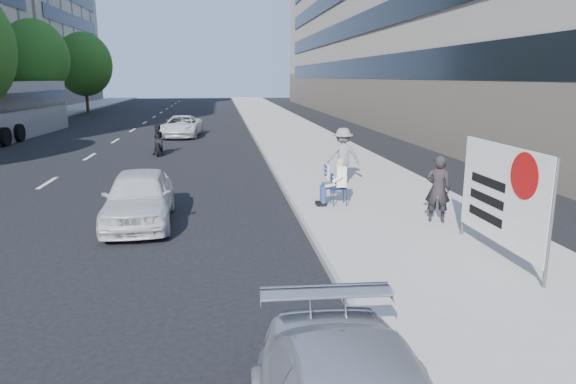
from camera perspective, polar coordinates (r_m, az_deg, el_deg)
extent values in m
plane|color=black|center=(10.96, -4.49, -6.51)|extent=(160.00, 160.00, 0.00)
cube|color=gray|center=(30.87, 0.95, 6.15)|extent=(5.00, 120.00, 0.15)
cylinder|color=#382616|center=(42.50, -25.88, 8.61)|extent=(0.30, 0.30, 2.97)
ellipsoid|color=#234A13|center=(42.46, -26.34, 13.18)|extent=(4.80, 4.80, 5.52)
cylinder|color=#382616|center=(55.96, -21.43, 9.51)|extent=(0.30, 0.30, 2.62)
ellipsoid|color=#234A13|center=(55.93, -21.72, 13.05)|extent=(5.40, 5.40, 6.21)
cylinder|color=navy|center=(13.93, 5.10, -0.73)|extent=(0.02, 0.02, 0.45)
cylinder|color=navy|center=(14.01, 6.54, -0.68)|extent=(0.02, 0.02, 0.45)
cylinder|color=navy|center=(14.27, 4.79, -0.40)|extent=(0.02, 0.02, 0.45)
cylinder|color=navy|center=(14.35, 6.19, -0.35)|extent=(0.02, 0.02, 0.45)
cube|color=navy|center=(14.09, 5.68, 0.41)|extent=(0.40, 0.40, 0.03)
cube|color=navy|center=(14.23, 5.52, 1.30)|extent=(0.40, 0.02, 0.40)
cylinder|color=navy|center=(13.93, 4.89, 0.64)|extent=(0.44, 0.17, 0.17)
cylinder|color=navy|center=(13.93, 3.99, -0.31)|extent=(0.14, 0.14, 0.46)
cube|color=black|center=(13.98, 3.74, -1.39)|extent=(0.26, 0.11, 0.10)
cylinder|color=navy|center=(14.12, 4.72, 0.81)|extent=(0.44, 0.17, 0.17)
cylinder|color=navy|center=(14.12, 3.83, -0.13)|extent=(0.14, 0.14, 0.46)
cube|color=black|center=(14.17, 3.58, -1.20)|extent=(0.26, 0.11, 0.10)
cube|color=white|center=(14.02, 5.79, 1.79)|extent=(0.26, 0.42, 0.56)
sphere|color=tan|center=(13.96, 5.82, 3.28)|extent=(0.23, 0.23, 0.23)
ellipsoid|color=gray|center=(13.96, 5.90, 3.41)|extent=(0.22, 0.24, 0.19)
ellipsoid|color=gray|center=(13.95, 5.49, 2.99)|extent=(0.10, 0.14, 0.13)
cylinder|color=white|center=(13.77, 5.52, 1.47)|extent=(0.30, 0.10, 0.25)
cylinder|color=tan|center=(13.77, 4.70, 0.72)|extent=(0.29, 0.09, 0.14)
cylinder|color=white|center=(14.25, 5.28, 2.06)|extent=(0.26, 0.20, 0.32)
cylinder|color=tan|center=(14.38, 4.64, 1.76)|extent=(0.30, 0.21, 0.18)
cube|color=white|center=(14.48, 4.26, 2.37)|extent=(0.03, 0.55, 0.40)
imported|color=slate|center=(17.01, 6.11, 4.05)|extent=(1.19, 0.70, 1.82)
imported|color=black|center=(12.84, 16.31, 0.35)|extent=(0.70, 0.59, 1.63)
cylinder|color=#4C4C4C|center=(9.40, 27.18, -3.21)|extent=(0.06, 0.06, 2.20)
cylinder|color=#4C4C4C|center=(11.91, 19.10, 0.62)|extent=(0.06, 0.06, 2.20)
cube|color=white|center=(10.58, 22.64, -0.29)|extent=(0.04, 3.00, 1.90)
cylinder|color=#A50C0C|center=(9.89, 24.76, 1.63)|extent=(0.01, 0.84, 0.84)
cube|color=black|center=(10.97, 21.30, 1.05)|extent=(0.01, 1.30, 0.18)
cube|color=black|center=(11.04, 21.16, -0.73)|extent=(0.01, 1.30, 0.18)
cube|color=black|center=(11.12, 21.02, -2.48)|extent=(0.01, 1.30, 0.18)
imported|color=silver|center=(13.27, -16.22, -0.54)|extent=(1.77, 4.04, 1.35)
imported|color=white|center=(32.14, -11.74, 7.16)|extent=(2.51, 4.76, 1.27)
cylinder|color=black|center=(24.36, -14.27, 4.58)|extent=(0.16, 0.65, 0.64)
cylinder|color=black|center=(25.74, -13.92, 5.02)|extent=(0.16, 0.65, 0.64)
cube|color=black|center=(25.02, -14.12, 5.33)|extent=(0.32, 1.21, 0.35)
imported|color=black|center=(24.90, -14.16, 5.67)|extent=(0.72, 0.58, 1.42)
cube|color=gray|center=(35.49, -28.40, 8.05)|extent=(3.10, 12.11, 3.30)
cube|color=black|center=(35.04, -26.53, 9.11)|extent=(0.63, 11.49, 1.00)
cylinder|color=black|center=(30.95, -28.89, 5.39)|extent=(0.30, 1.01, 1.00)
cylinder|color=black|center=(32.81, -27.65, 5.85)|extent=(0.30, 1.01, 1.00)
cylinder|color=black|center=(39.28, -28.15, 6.69)|extent=(0.30, 1.01, 1.00)
cylinder|color=black|center=(38.48, -24.65, 6.94)|extent=(0.30, 1.01, 1.00)
cylinder|color=black|center=(40.68, -27.43, 6.93)|extent=(0.30, 1.01, 1.00)
cylinder|color=black|center=(39.91, -24.03, 7.17)|extent=(0.30, 1.01, 1.00)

